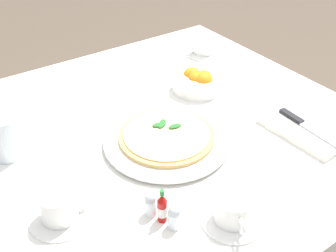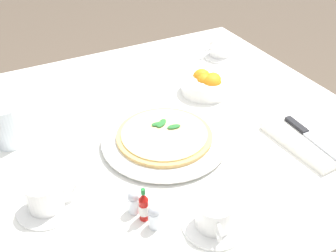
{
  "view_description": "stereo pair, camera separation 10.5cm",
  "coord_description": "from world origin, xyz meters",
  "px_view_note": "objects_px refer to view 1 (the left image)",
  "views": [
    {
      "loc": [
        0.74,
        -0.51,
        1.38
      ],
      "look_at": [
        0.04,
        -0.03,
        0.77
      ],
      "focal_mm": 42.34,
      "sensor_mm": 36.0,
      "label": 1
    },
    {
      "loc": [
        0.79,
        -0.42,
        1.38
      ],
      "look_at": [
        0.04,
        -0.03,
        0.77
      ],
      "focal_mm": 42.34,
      "sensor_mm": 36.0,
      "label": 2
    }
  ],
  "objects_px": {
    "pizza": "(167,135)",
    "water_glass_near_left": "(5,140)",
    "coffee_cup_left_edge": "(204,46)",
    "citrus_bowl": "(197,82)",
    "pepper_shaker": "(151,205)",
    "coffee_cup_near_right": "(59,207)",
    "coffee_cup_far_left": "(233,211)",
    "napkin_folded": "(304,129)",
    "pizza_plate": "(167,139)",
    "dinner_knife": "(306,125)",
    "hot_sauce_bottle": "(162,208)",
    "salt_shaker": "(174,218)"
  },
  "relations": [
    {
      "from": "pepper_shaker",
      "to": "pizza",
      "type": "bearing_deg",
      "value": 137.7
    },
    {
      "from": "pizza_plate",
      "to": "napkin_folded",
      "type": "bearing_deg",
      "value": 62.56
    },
    {
      "from": "coffee_cup_near_right",
      "to": "pizza",
      "type": "bearing_deg",
      "value": 104.64
    },
    {
      "from": "citrus_bowl",
      "to": "coffee_cup_far_left",
      "type": "bearing_deg",
      "value": -30.43
    },
    {
      "from": "citrus_bowl",
      "to": "salt_shaker",
      "type": "relative_size",
      "value": 2.67
    },
    {
      "from": "dinner_knife",
      "to": "citrus_bowl",
      "type": "distance_m",
      "value": 0.36
    },
    {
      "from": "pizza",
      "to": "salt_shaker",
      "type": "bearing_deg",
      "value": -31.28
    },
    {
      "from": "pizza",
      "to": "water_glass_near_left",
      "type": "relative_size",
      "value": 2.24
    },
    {
      "from": "salt_shaker",
      "to": "coffee_cup_left_edge",
      "type": "bearing_deg",
      "value": 137.01
    },
    {
      "from": "pizza",
      "to": "coffee_cup_left_edge",
      "type": "bearing_deg",
      "value": 131.16
    },
    {
      "from": "coffee_cup_far_left",
      "to": "napkin_folded",
      "type": "distance_m",
      "value": 0.38
    },
    {
      "from": "water_glass_near_left",
      "to": "pepper_shaker",
      "type": "xyz_separation_m",
      "value": [
        0.36,
        0.19,
        -0.02
      ]
    },
    {
      "from": "coffee_cup_left_edge",
      "to": "water_glass_near_left",
      "type": "relative_size",
      "value": 1.19
    },
    {
      "from": "pizza_plate",
      "to": "dinner_knife",
      "type": "relative_size",
      "value": 1.65
    },
    {
      "from": "dinner_knife",
      "to": "coffee_cup_left_edge",
      "type": "bearing_deg",
      "value": 172.83
    },
    {
      "from": "napkin_folded",
      "to": "citrus_bowl",
      "type": "distance_m",
      "value": 0.35
    },
    {
      "from": "water_glass_near_left",
      "to": "hot_sauce_bottle",
      "type": "distance_m",
      "value": 0.44
    },
    {
      "from": "pizza_plate",
      "to": "citrus_bowl",
      "type": "relative_size",
      "value": 2.15
    },
    {
      "from": "coffee_cup_far_left",
      "to": "dinner_knife",
      "type": "bearing_deg",
      "value": 107.64
    },
    {
      "from": "hot_sauce_bottle",
      "to": "coffee_cup_far_left",
      "type": "bearing_deg",
      "value": 54.53
    },
    {
      "from": "napkin_folded",
      "to": "pepper_shaker",
      "type": "height_order",
      "value": "pepper_shaker"
    },
    {
      "from": "salt_shaker",
      "to": "pizza_plate",
      "type": "bearing_deg",
      "value": 148.71
    },
    {
      "from": "pizza",
      "to": "hot_sauce_bottle",
      "type": "bearing_deg",
      "value": -36.43
    },
    {
      "from": "pizza_plate",
      "to": "pizza",
      "type": "relative_size",
      "value": 1.32
    },
    {
      "from": "pizza_plate",
      "to": "pizza",
      "type": "height_order",
      "value": "pizza"
    },
    {
      "from": "water_glass_near_left",
      "to": "pepper_shaker",
      "type": "bearing_deg",
      "value": 27.41
    },
    {
      "from": "coffee_cup_left_edge",
      "to": "citrus_bowl",
      "type": "height_order",
      "value": "coffee_cup_left_edge"
    },
    {
      "from": "salt_shaker",
      "to": "dinner_knife",
      "type": "bearing_deg",
      "value": 97.42
    },
    {
      "from": "coffee_cup_far_left",
      "to": "salt_shaker",
      "type": "height_order",
      "value": "coffee_cup_far_left"
    },
    {
      "from": "pizza",
      "to": "napkin_folded",
      "type": "bearing_deg",
      "value": 62.46
    },
    {
      "from": "coffee_cup_near_right",
      "to": "coffee_cup_far_left",
      "type": "bearing_deg",
      "value": 54.24
    },
    {
      "from": "pizza_plate",
      "to": "pizza",
      "type": "bearing_deg",
      "value": 155.07
    },
    {
      "from": "water_glass_near_left",
      "to": "citrus_bowl",
      "type": "distance_m",
      "value": 0.58
    },
    {
      "from": "salt_shaker",
      "to": "citrus_bowl",
      "type": "bearing_deg",
      "value": 137.11
    },
    {
      "from": "napkin_folded",
      "to": "hot_sauce_bottle",
      "type": "height_order",
      "value": "hot_sauce_bottle"
    },
    {
      "from": "pizza_plate",
      "to": "salt_shaker",
      "type": "xyz_separation_m",
      "value": [
        0.23,
        -0.14,
        0.01
      ]
    },
    {
      "from": "pizza_plate",
      "to": "water_glass_near_left",
      "type": "bearing_deg",
      "value": -117.55
    },
    {
      "from": "coffee_cup_far_left",
      "to": "hot_sauce_bottle",
      "type": "distance_m",
      "value": 0.14
    },
    {
      "from": "pizza",
      "to": "salt_shaker",
      "type": "relative_size",
      "value": 4.36
    },
    {
      "from": "coffee_cup_far_left",
      "to": "pepper_shaker",
      "type": "bearing_deg",
      "value": -131.3
    },
    {
      "from": "coffee_cup_near_right",
      "to": "napkin_folded",
      "type": "distance_m",
      "value": 0.65
    },
    {
      "from": "coffee_cup_left_edge",
      "to": "citrus_bowl",
      "type": "distance_m",
      "value": 0.26
    },
    {
      "from": "coffee_cup_left_edge",
      "to": "water_glass_near_left",
      "type": "height_order",
      "value": "water_glass_near_left"
    },
    {
      "from": "coffee_cup_left_edge",
      "to": "pepper_shaker",
      "type": "relative_size",
      "value": 2.32
    },
    {
      "from": "dinner_knife",
      "to": "pepper_shaker",
      "type": "bearing_deg",
      "value": -87.6
    },
    {
      "from": "pizza_plate",
      "to": "water_glass_near_left",
      "type": "relative_size",
      "value": 2.95
    },
    {
      "from": "napkin_folded",
      "to": "pepper_shaker",
      "type": "bearing_deg",
      "value": -92.1
    },
    {
      "from": "pizza_plate",
      "to": "coffee_cup_near_right",
      "type": "xyz_separation_m",
      "value": [
        0.08,
        -0.32,
        0.02
      ]
    },
    {
      "from": "coffee_cup_near_right",
      "to": "hot_sauce_bottle",
      "type": "bearing_deg",
      "value": 54.04
    },
    {
      "from": "water_glass_near_left",
      "to": "coffee_cup_near_right",
      "type": "bearing_deg",
      "value": 5.95
    }
  ]
}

